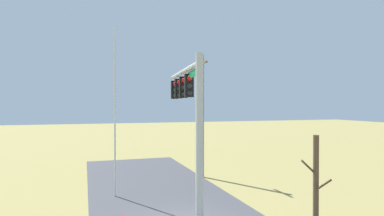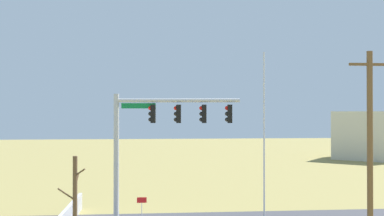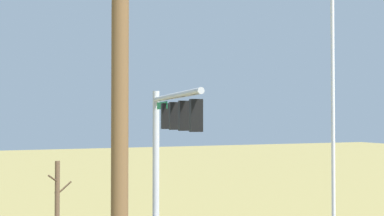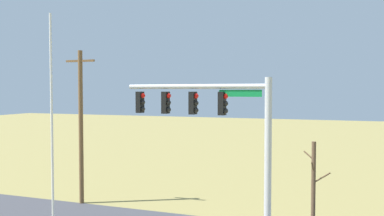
% 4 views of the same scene
% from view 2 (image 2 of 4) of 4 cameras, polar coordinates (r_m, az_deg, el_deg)
% --- Properties ---
extents(retaining_fence, '(0.20, 8.34, 1.03)m').
position_cam_2_polar(retaining_fence, '(25.74, -15.62, -13.24)').
color(retaining_fence, '#A8A8AD').
rests_on(retaining_fence, ground_plane).
extents(signal_mast, '(6.57, 1.01, 7.15)m').
position_cam_2_polar(signal_mast, '(23.33, -4.75, -3.08)').
color(signal_mast, '#B2B5BA').
rests_on(signal_mast, ground_plane).
extents(flagpole, '(0.10, 0.10, 9.75)m').
position_cam_2_polar(flagpole, '(26.58, 9.23, -3.35)').
color(flagpole, silver).
rests_on(flagpole, ground_plane).
extents(utility_pole, '(1.90, 0.26, 8.94)m').
position_cam_2_polar(utility_pole, '(21.58, 21.87, -4.61)').
color(utility_pole, brown).
rests_on(utility_pole, ground_plane).
extents(bare_tree, '(1.27, 1.02, 4.26)m').
position_cam_2_polar(bare_tree, '(20.45, -14.79, -11.78)').
color(bare_tree, brown).
rests_on(bare_tree, ground_plane).
extents(open_sign, '(0.56, 0.04, 1.22)m').
position_cam_2_polar(open_sign, '(26.59, -6.46, -11.98)').
color(open_sign, silver).
rests_on(open_sign, ground_plane).
extents(distant_building, '(10.26, 10.11, 6.30)m').
position_cam_2_polar(distant_building, '(63.13, 21.65, -3.26)').
color(distant_building, beige).
rests_on(distant_building, ground_plane).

